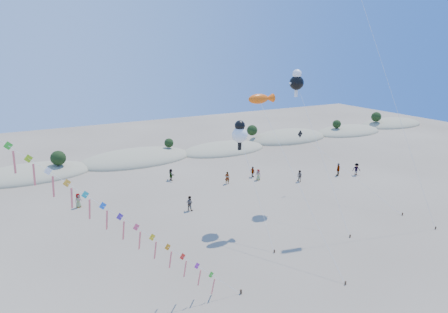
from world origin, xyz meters
TOP-DOWN VIEW (x-y plane):
  - dune_ridge at (1.06, 45.14)m, footprint 145.30×11.49m
  - fish_kite at (5.78, 16.47)m, footprint 2.88×13.92m
  - cartoon_kite_low at (3.77, 17.24)m, footprint 1.61×8.33m
  - cartoon_kite_high at (12.70, 19.64)m, footprint 2.20×11.90m
  - parafoil_kite at (16.07, 14.29)m, footprint 5.88×9.28m
  - dark_kite at (16.98, 18.56)m, footprint 5.60×12.54m
  - beachgoers at (11.10, 26.14)m, footprint 39.23×12.13m

SIDE VIEW (x-z plane):
  - dune_ridge at x=1.06m, z-range -2.67..2.90m
  - beachgoers at x=11.10m, z-range -0.08..1.81m
  - dark_kite at x=16.98m, z-range 1.44..9.42m
  - cartoon_kite_low at x=3.77m, z-range 4.22..15.27m
  - fish_kite at x=5.78m, z-range 6.31..20.04m
  - cartoon_kite_high at x=12.70m, z-range 6.55..22.34m
  - parafoil_kite at x=16.07m, z-range 10.86..34.77m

